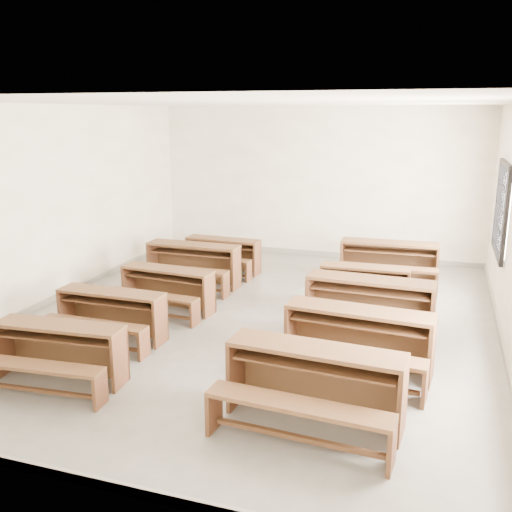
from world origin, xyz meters
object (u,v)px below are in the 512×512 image
(desk_set_1, at_px, (110,312))
(desk_set_8, at_px, (364,283))
(desk_set_4, at_px, (222,253))
(desk_set_9, at_px, (389,260))
(desk_set_5, at_px, (313,381))
(desk_set_3, at_px, (192,262))
(desk_set_6, at_px, (357,337))
(desk_set_7, at_px, (369,302))
(desk_set_0, at_px, (58,349))
(desk_set_2, at_px, (166,286))

(desk_set_1, relative_size, desk_set_8, 1.05)
(desk_set_4, distance_m, desk_set_9, 3.19)
(desk_set_9, bearing_deg, desk_set_5, -94.32)
(desk_set_3, distance_m, desk_set_8, 3.11)
(desk_set_5, distance_m, desk_set_6, 1.33)
(desk_set_1, xyz_separation_m, desk_set_7, (3.36, 1.33, 0.07))
(desk_set_0, distance_m, desk_set_5, 3.01)
(desk_set_3, relative_size, desk_set_7, 0.94)
(desk_set_2, height_order, desk_set_5, desk_set_5)
(desk_set_9, bearing_deg, desk_set_6, -91.59)
(desk_set_3, height_order, desk_set_8, desk_set_3)
(desk_set_1, height_order, desk_set_9, desk_set_9)
(desk_set_6, distance_m, desk_set_8, 2.55)
(desk_set_3, bearing_deg, desk_set_1, -89.97)
(desk_set_1, distance_m, desk_set_4, 3.70)
(desk_set_1, distance_m, desk_set_2, 1.33)
(desk_set_1, bearing_deg, desk_set_4, 87.04)
(desk_set_6, height_order, desk_set_7, desk_set_7)
(desk_set_6, relative_size, desk_set_7, 1.00)
(desk_set_5, bearing_deg, desk_set_3, 132.24)
(desk_set_1, bearing_deg, desk_set_9, 48.97)
(desk_set_1, relative_size, desk_set_4, 1.01)
(desk_set_3, xyz_separation_m, desk_set_5, (3.13, -3.96, 0.02))
(desk_set_5, height_order, desk_set_9, desk_set_5)
(desk_set_8, xyz_separation_m, desk_set_9, (0.26, 1.32, 0.08))
(desk_set_8, bearing_deg, desk_set_7, -81.00)
(desk_set_1, xyz_separation_m, desk_set_8, (3.13, 2.56, -0.02))
(desk_set_6, relative_size, desk_set_8, 1.26)
(desk_set_3, distance_m, desk_set_6, 4.30)
(desk_set_0, relative_size, desk_set_8, 1.11)
(desk_set_2, height_order, desk_set_7, desk_set_7)
(desk_set_1, xyz_separation_m, desk_set_5, (3.15, -1.28, 0.07))
(desk_set_0, height_order, desk_set_6, desk_set_6)
(desk_set_4, bearing_deg, desk_set_9, 6.00)
(desk_set_3, bearing_deg, desk_set_7, -21.66)
(desk_set_0, xyz_separation_m, desk_set_2, (0.06, 2.62, -0.01))
(desk_set_6, bearing_deg, desk_set_9, 94.52)
(desk_set_3, bearing_deg, desk_set_2, -82.33)
(desk_set_0, height_order, desk_set_7, desk_set_7)
(desk_set_1, distance_m, desk_set_8, 4.04)
(desk_set_0, height_order, desk_set_9, desk_set_9)
(desk_set_5, xyz_separation_m, desk_set_7, (0.21, 2.61, -0.00))
(desk_set_1, distance_m, desk_set_9, 5.15)
(desk_set_5, xyz_separation_m, desk_set_8, (-0.02, 3.84, -0.09))
(desk_set_9, bearing_deg, desk_set_4, -178.34)
(desk_set_6, distance_m, desk_set_7, 1.31)
(desk_set_7, bearing_deg, desk_set_9, 91.92)
(desk_set_2, bearing_deg, desk_set_3, 102.14)
(desk_set_7, bearing_deg, desk_set_1, -155.90)
(desk_set_3, height_order, desk_set_5, desk_set_5)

